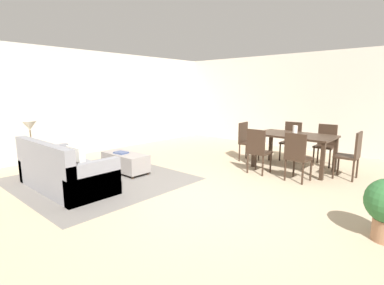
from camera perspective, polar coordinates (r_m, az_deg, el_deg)
ground_plane at (r=4.66m, az=1.58°, el=-11.04°), size 10.80×10.80×0.00m
wall_back at (r=8.78m, az=23.36°, el=7.25°), size 9.00×0.12×2.70m
wall_left at (r=8.24m, az=-20.78°, el=7.27°), size 0.12×11.00×2.70m
area_rug at (r=5.90m, az=-17.67°, el=-6.84°), size 3.00×2.80×0.01m
couch at (r=5.51m, az=-23.77°, el=-5.31°), size 1.93×0.90×0.86m
ottoman_table at (r=6.18m, az=-12.91°, el=-3.64°), size 1.06×0.47×0.40m
side_table at (r=6.62m, az=-28.76°, el=-1.85°), size 0.40×0.40×0.57m
table_lamp at (r=6.54m, az=-29.17°, el=2.70°), size 0.26×0.26×0.53m
dining_table at (r=6.56m, az=19.37°, el=0.71°), size 1.58×0.92×0.76m
dining_chair_near_left at (r=6.02m, az=12.73°, el=-1.19°), size 0.41×0.41×0.92m
dining_chair_near_right at (r=5.70m, az=19.85°, el=-2.21°), size 0.43×0.43×0.92m
dining_chair_far_left at (r=7.46m, az=18.86°, el=0.71°), size 0.43×0.43×0.92m
dining_chair_far_right at (r=7.25m, az=24.69°, el=0.04°), size 0.42×0.42×0.92m
dining_chair_head_east at (r=6.29m, az=28.79°, el=-1.75°), size 0.41×0.41×0.92m
dining_chair_head_west at (r=7.11m, az=10.60°, el=0.64°), size 0.43×0.43×0.92m
vase_centerpiece at (r=6.51m, az=19.52°, el=2.32°), size 0.10×0.10×0.19m
book_on_ottoman at (r=6.15m, az=-13.71°, el=-1.94°), size 0.28×0.23×0.03m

